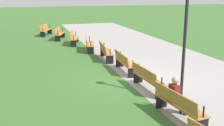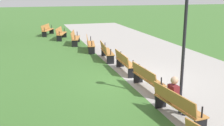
% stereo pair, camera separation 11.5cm
% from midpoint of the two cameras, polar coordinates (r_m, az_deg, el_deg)
% --- Properties ---
extents(ground_plane, '(120.00, 120.00, 0.00)m').
position_cam_midpoint_polar(ground_plane, '(11.28, 4.76, -3.54)').
color(ground_plane, '#3D6B2D').
extents(path_paving, '(41.57, 5.93, 0.01)m').
position_cam_midpoint_polar(path_paving, '(12.41, 15.66, -2.34)').
color(path_paving, '#A39E99').
rests_on(path_paving, ground).
extents(bench_0, '(1.96, 1.18, 0.89)m').
position_cam_midpoint_polar(bench_0, '(23.40, -13.83, 6.73)').
color(bench_0, '#B27538').
rests_on(bench_0, ground).
extents(bench_1, '(1.98, 1.06, 0.89)m').
position_cam_midpoint_polar(bench_1, '(21.18, -11.08, 6.10)').
color(bench_1, '#B27538').
rests_on(bench_1, ground).
extents(bench_2, '(1.99, 0.94, 0.89)m').
position_cam_midpoint_polar(bench_2, '(18.95, -8.18, 5.25)').
color(bench_2, '#B27538').
rests_on(bench_2, ground).
extents(bench_3, '(1.98, 0.81, 0.89)m').
position_cam_midpoint_polar(bench_3, '(16.71, -5.07, 4.10)').
color(bench_3, '#B27538').
rests_on(bench_3, ground).
extents(bench_4, '(1.97, 0.68, 0.89)m').
position_cam_midpoint_polar(bench_4, '(14.46, -1.65, 2.51)').
color(bench_4, '#B27538').
rests_on(bench_4, ground).
extents(bench_5, '(1.95, 0.54, 0.89)m').
position_cam_midpoint_polar(bench_5, '(12.22, 2.26, 0.26)').
color(bench_5, '#B27538').
rests_on(bench_5, ground).
extents(bench_6, '(1.95, 0.54, 0.89)m').
position_cam_midpoint_polar(bench_6, '(10.02, 6.96, -3.07)').
color(bench_6, '#B27538').
rests_on(bench_6, ground).
extents(bench_7, '(1.97, 0.68, 0.89)m').
position_cam_midpoint_polar(bench_7, '(7.89, 13.13, -8.31)').
color(bench_7, '#B27538').
rests_on(bench_7, ground).
extents(person_seated, '(0.36, 0.54, 1.20)m').
position_cam_midpoint_polar(person_seated, '(8.11, 12.90, -6.46)').
color(person_seated, maroon).
rests_on(person_seated, ground).
extents(lamp_post, '(0.32, 0.32, 4.05)m').
position_cam_midpoint_polar(lamp_post, '(8.82, 14.82, 9.66)').
color(lamp_post, black).
rests_on(lamp_post, ground).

